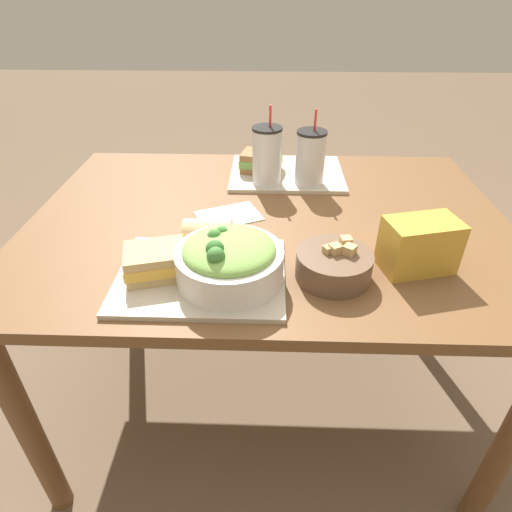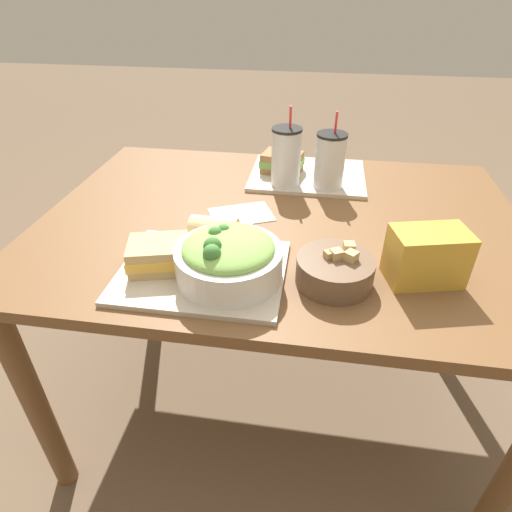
% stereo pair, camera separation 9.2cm
% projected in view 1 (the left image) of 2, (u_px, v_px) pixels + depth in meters
% --- Properties ---
extents(ground_plane, '(12.00, 12.00, 0.00)m').
position_uv_depth(ground_plane, '(265.00, 391.00, 1.60)').
color(ground_plane, brown).
extents(dining_table, '(1.31, 0.95, 0.74)m').
position_uv_depth(dining_table, '(268.00, 246.00, 1.24)').
color(dining_table, brown).
rests_on(dining_table, ground_plane).
extents(tray_near, '(0.37, 0.29, 0.01)m').
position_uv_depth(tray_near, '(201.00, 275.00, 0.95)').
color(tray_near, '#BCB29E').
rests_on(tray_near, dining_table).
extents(tray_far, '(0.37, 0.29, 0.01)m').
position_uv_depth(tray_far, '(287.00, 173.00, 1.42)').
color(tray_far, '#BCB29E').
rests_on(tray_far, dining_table).
extents(salad_bowl, '(0.23, 0.23, 0.12)m').
position_uv_depth(salad_bowl, '(229.00, 259.00, 0.90)').
color(salad_bowl, white).
rests_on(salad_bowl, tray_near).
extents(soup_bowl, '(0.17, 0.17, 0.08)m').
position_uv_depth(soup_bowl, '(334.00, 264.00, 0.94)').
color(soup_bowl, brown).
rests_on(soup_bowl, dining_table).
extents(sandwich_near, '(0.16, 0.13, 0.06)m').
position_uv_depth(sandwich_near, '(156.00, 262.00, 0.93)').
color(sandwich_near, tan).
rests_on(sandwich_near, tray_near).
extents(baguette_near, '(0.12, 0.08, 0.07)m').
position_uv_depth(baguette_near, '(209.00, 235.00, 1.01)').
color(baguette_near, '#DBBC84').
rests_on(baguette_near, tray_near).
extents(sandwich_far, '(0.14, 0.12, 0.06)m').
position_uv_depth(sandwich_far, '(261.00, 162.00, 1.41)').
color(sandwich_far, olive).
rests_on(sandwich_far, tray_far).
extents(drink_cup_dark, '(0.09, 0.09, 0.24)m').
position_uv_depth(drink_cup_dark, '(267.00, 158.00, 1.30)').
color(drink_cup_dark, silver).
rests_on(drink_cup_dark, tray_far).
extents(drink_cup_red, '(0.09, 0.09, 0.23)m').
position_uv_depth(drink_cup_red, '(310.00, 160.00, 1.30)').
color(drink_cup_red, silver).
rests_on(drink_cup_red, tray_far).
extents(chip_bag, '(0.18, 0.13, 0.12)m').
position_uv_depth(chip_bag, '(419.00, 245.00, 0.95)').
color(chip_bag, gold).
rests_on(chip_bag, dining_table).
extents(napkin_folded, '(0.20, 0.18, 0.00)m').
position_uv_depth(napkin_folded, '(229.00, 215.00, 1.19)').
color(napkin_folded, white).
rests_on(napkin_folded, dining_table).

